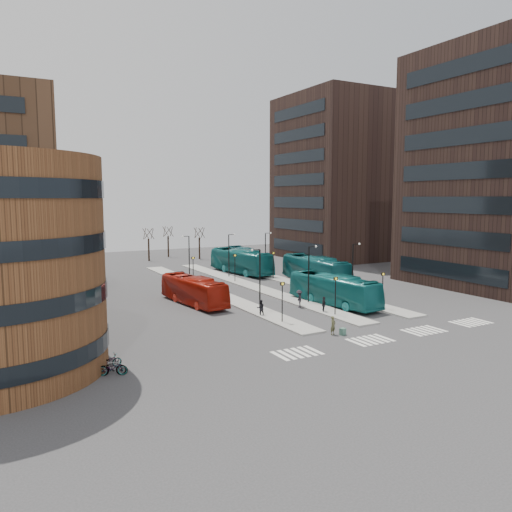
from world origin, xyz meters
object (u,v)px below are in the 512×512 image
teal_bus_d (243,256)px  traveller (333,325)px  commuter_b (324,305)px  commuter_c (299,299)px  commuter_a (261,308)px  bicycle_far (108,361)px  bicycle_mid (112,367)px  red_bus (194,290)px  teal_bus_a (334,290)px  teal_bus_c (315,270)px  bicycle_near (113,368)px  suitcase (343,332)px  teal_bus_b (241,261)px

teal_bus_d → traveller: size_ratio=6.74×
commuter_b → commuter_c: (-0.76, 3.28, 0.10)m
commuter_a → bicycle_far: size_ratio=0.84×
commuter_c → bicycle_mid: commuter_c is taller
traveller → bicycle_far: size_ratio=0.83×
red_bus → teal_bus_a: size_ratio=0.92×
bicycle_far → teal_bus_d: bearing=-45.2°
bicycle_far → teal_bus_c: bearing=-65.0°
teal_bus_c → commuter_b: bearing=-118.7°
bicycle_near → teal_bus_c: bearing=-33.7°
suitcase → teal_bus_d: (12.75, 43.32, 1.19)m
teal_bus_d → teal_bus_a: bearing=-92.4°
teal_bus_d → commuter_c: bearing=-99.1°
commuter_b → bicycle_far: (-22.39, -6.35, -0.31)m
teal_bus_c → teal_bus_b: bearing=113.8°
traveller → commuter_c: (3.29, 10.10, 0.12)m
commuter_c → bicycle_far: size_ratio=0.96×
commuter_a → commuter_c: commuter_c is taller
teal_bus_a → commuter_c: bearing=163.1°
teal_bus_c → teal_bus_d: 21.60m
red_bus → teal_bus_c: teal_bus_c is taller
red_bus → bicycle_far: 20.61m
red_bus → commuter_c: red_bus is taller
teal_bus_d → red_bus: bearing=-118.3°
teal_bus_a → commuter_c: 4.05m
commuter_a → teal_bus_c: bearing=-125.6°
traveller → bicycle_near: (-18.34, -0.96, -0.29)m
commuter_a → bicycle_mid: size_ratio=0.91×
commuter_a → commuter_c: size_ratio=0.88×
teal_bus_d → bicycle_mid: size_ratio=6.00×
teal_bus_a → teal_bus_d: (6.19, 33.46, -0.16)m
traveller → commuter_c: bearing=53.7°
suitcase → bicycle_far: size_ratio=0.31×
commuter_b → bicycle_mid: commuter_b is taller
suitcase → traveller: size_ratio=0.37×
red_bus → teal_bus_c: 19.53m
suitcase → bicycle_near: (-18.98, -0.48, 0.21)m
red_bus → teal_bus_a: 14.98m
commuter_b → teal_bus_d: bearing=10.4°
commuter_a → bicycle_near: (-16.21, -9.57, -0.30)m
bicycle_mid → traveller: bearing=-66.6°
red_bus → bicycle_mid: bearing=-132.2°
commuter_b → bicycle_mid: 23.70m
commuter_a → bicycle_mid: 18.81m
suitcase → teal_bus_c: 25.14m
commuter_a → commuter_c: (5.42, 1.50, 0.11)m
suitcase → bicycle_far: 19.01m
suitcase → teal_bus_d: bearing=60.1°
teal_bus_d → bicycle_near: size_ratio=5.56×
traveller → bicycle_near: size_ratio=0.83×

